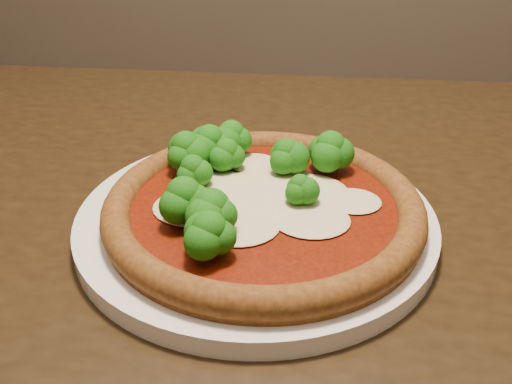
# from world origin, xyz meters

# --- Properties ---
(dining_table) EXTENTS (1.36, 0.90, 0.75)m
(dining_table) POSITION_xyz_m (0.09, -0.18, 0.66)
(dining_table) COLOR black
(dining_table) RESTS_ON floor
(plate) EXTENTS (0.34, 0.34, 0.02)m
(plate) POSITION_xyz_m (0.09, -0.20, 0.76)
(plate) COLOR white
(plate) RESTS_ON dining_table
(pizza) EXTENTS (0.29, 0.29, 0.06)m
(pizza) POSITION_xyz_m (0.09, -0.20, 0.79)
(pizza) COLOR brown
(pizza) RESTS_ON plate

